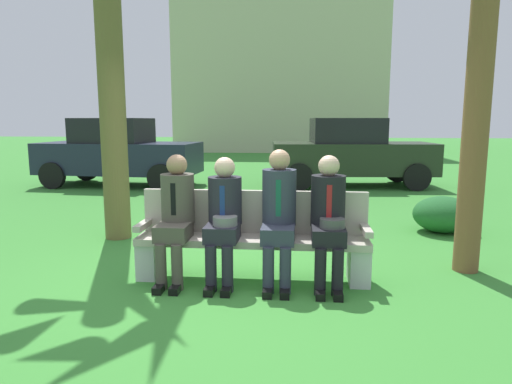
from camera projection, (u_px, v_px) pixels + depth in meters
ground_plane at (213, 285)px, 4.51m from camera, size 80.00×80.00×0.00m
park_bench at (253, 237)px, 4.65m from camera, size 2.35×0.44×0.90m
seated_man_leftmost at (176, 211)px, 4.55m from camera, size 0.34×0.72×1.28m
seated_man_centerleft at (224, 214)px, 4.50m from camera, size 0.34×0.72×1.26m
seated_man_centerright at (279, 210)px, 4.45m from camera, size 0.34×0.72×1.34m
seated_man_rightmost at (329, 214)px, 4.40m from camera, size 0.34×0.72×1.29m
shrub_near_bench at (443, 214)px, 6.60m from camera, size 0.85×0.78×0.53m
parked_car_near at (118, 152)px, 11.26m from camera, size 3.99×1.90×1.68m
parked_car_far at (351, 153)px, 11.17m from camera, size 4.01×1.96×1.68m
building_backdrop at (281, 69)px, 25.60m from camera, size 11.33×7.52×8.98m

